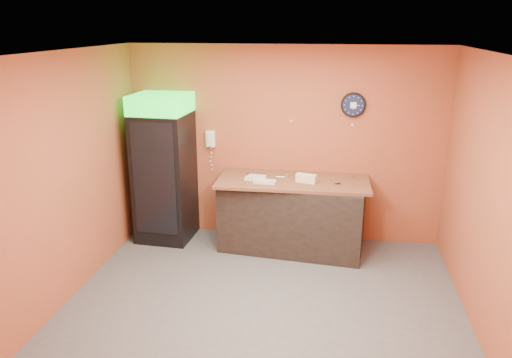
# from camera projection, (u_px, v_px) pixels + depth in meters

# --- Properties ---
(floor) EXTENTS (4.50, 4.50, 0.00)m
(floor) POSITION_uv_depth(u_px,v_px,m) (263.00, 304.00, 5.70)
(floor) COLOR #47474C
(floor) RESTS_ON ground
(back_wall) EXTENTS (4.50, 0.02, 2.80)m
(back_wall) POSITION_uv_depth(u_px,v_px,m) (284.00, 145.00, 7.16)
(back_wall) COLOR #B04831
(back_wall) RESTS_ON floor
(left_wall) EXTENTS (0.02, 4.00, 2.80)m
(left_wall) POSITION_uv_depth(u_px,v_px,m) (67.00, 178.00, 5.62)
(left_wall) COLOR #B04831
(left_wall) RESTS_ON floor
(right_wall) EXTENTS (0.02, 4.00, 2.80)m
(right_wall) POSITION_uv_depth(u_px,v_px,m) (488.00, 200.00, 4.94)
(right_wall) COLOR #B04831
(right_wall) RESTS_ON floor
(ceiling) EXTENTS (4.50, 4.00, 0.02)m
(ceiling) POSITION_uv_depth(u_px,v_px,m) (264.00, 53.00, 4.86)
(ceiling) COLOR white
(ceiling) RESTS_ON back_wall
(beverage_cooler) EXTENTS (0.78, 0.80, 2.14)m
(beverage_cooler) POSITION_uv_depth(u_px,v_px,m) (164.00, 171.00, 7.15)
(beverage_cooler) COLOR black
(beverage_cooler) RESTS_ON floor
(prep_counter) EXTENTS (2.03, 1.05, 0.98)m
(prep_counter) POSITION_uv_depth(u_px,v_px,m) (292.00, 215.00, 7.00)
(prep_counter) COLOR black
(prep_counter) RESTS_ON floor
(wall_clock) EXTENTS (0.34, 0.06, 0.34)m
(wall_clock) POSITION_uv_depth(u_px,v_px,m) (353.00, 105.00, 6.81)
(wall_clock) COLOR black
(wall_clock) RESTS_ON back_wall
(wall_phone) EXTENTS (0.13, 0.11, 0.24)m
(wall_phone) POSITION_uv_depth(u_px,v_px,m) (211.00, 139.00, 7.26)
(wall_phone) COLOR white
(wall_phone) RESTS_ON back_wall
(butcher_paper) EXTENTS (2.09, 0.98, 0.04)m
(butcher_paper) POSITION_uv_depth(u_px,v_px,m) (293.00, 181.00, 6.85)
(butcher_paper) COLOR brown
(butcher_paper) RESTS_ON prep_counter
(sub_roll_stack) EXTENTS (0.29, 0.17, 0.12)m
(sub_roll_stack) POSITION_uv_depth(u_px,v_px,m) (306.00, 178.00, 6.70)
(sub_roll_stack) COLOR #F6EABF
(sub_roll_stack) RESTS_ON butcher_paper
(wrapped_sandwich_left) EXTENTS (0.28, 0.13, 0.04)m
(wrapped_sandwich_left) POSITION_uv_depth(u_px,v_px,m) (255.00, 179.00, 6.81)
(wrapped_sandwich_left) COLOR silver
(wrapped_sandwich_left) RESTS_ON butcher_paper
(wrapped_sandwich_mid) EXTENTS (0.31, 0.14, 0.04)m
(wrapped_sandwich_mid) POSITION_uv_depth(u_px,v_px,m) (265.00, 182.00, 6.68)
(wrapped_sandwich_mid) COLOR silver
(wrapped_sandwich_mid) RESTS_ON butcher_paper
(wrapped_sandwich_right) EXTENTS (0.26, 0.12, 0.04)m
(wrapped_sandwich_right) POSITION_uv_depth(u_px,v_px,m) (257.00, 177.00, 6.91)
(wrapped_sandwich_right) COLOR silver
(wrapped_sandwich_right) RESTS_ON butcher_paper
(kitchen_tool) EXTENTS (0.06, 0.06, 0.06)m
(kitchen_tool) POSITION_uv_depth(u_px,v_px,m) (287.00, 176.00, 6.89)
(kitchen_tool) COLOR silver
(kitchen_tool) RESTS_ON butcher_paper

